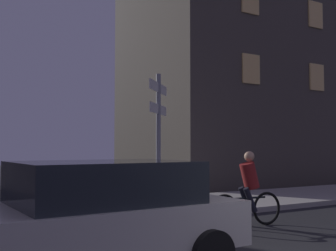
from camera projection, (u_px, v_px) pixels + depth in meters
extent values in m
cube|color=#9E9991|center=(122.00, 210.00, 10.76)|extent=(40.00, 3.48, 0.14)
cylinder|color=gray|center=(158.00, 141.00, 10.43)|extent=(0.12, 0.12, 3.40)
cube|color=white|center=(158.00, 88.00, 10.50)|extent=(1.08, 1.08, 0.24)
cube|color=white|center=(158.00, 109.00, 10.47)|extent=(1.03, 1.03, 0.24)
cube|color=beige|center=(81.00, 228.00, 5.36)|extent=(4.29, 2.00, 0.61)
cube|color=#23282D|center=(103.00, 182.00, 5.55)|extent=(2.33, 1.77, 0.55)
cylinder|color=black|center=(141.00, 231.00, 6.86)|extent=(0.65, 0.25, 0.64)
torus|color=black|center=(224.00, 212.00, 8.65)|extent=(0.72, 0.13, 0.72)
torus|color=black|center=(267.00, 208.00, 9.12)|extent=(0.72, 0.13, 0.72)
cylinder|color=black|center=(246.00, 198.00, 8.90)|extent=(1.00, 0.14, 0.04)
cylinder|color=maroon|center=(249.00, 176.00, 8.97)|extent=(0.48, 0.36, 0.61)
sphere|color=tan|center=(249.00, 156.00, 8.99)|extent=(0.22, 0.22, 0.22)
cylinder|color=black|center=(250.00, 200.00, 8.84)|extent=(0.35, 0.15, 0.55)
cylinder|color=black|center=(245.00, 199.00, 9.00)|extent=(0.35, 0.15, 0.55)
cube|color=#F2C672|center=(251.00, 69.00, 16.86)|extent=(0.90, 0.06, 1.20)
cube|color=#F2C672|center=(317.00, 77.00, 18.85)|extent=(0.90, 0.06, 1.20)
cube|color=#F2C672|center=(316.00, 15.00, 19.00)|extent=(0.90, 0.06, 1.20)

